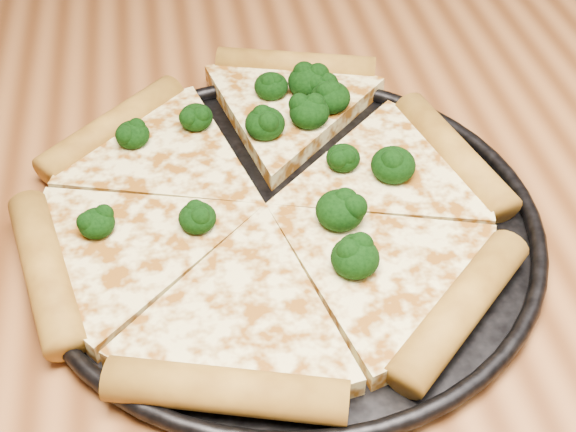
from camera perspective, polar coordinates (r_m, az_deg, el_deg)
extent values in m
cube|color=brown|center=(0.65, 9.29, 0.97)|extent=(1.20, 0.90, 0.04)
cylinder|color=black|center=(0.58, 0.00, -0.93)|extent=(0.36, 0.36, 0.01)
torus|color=black|center=(0.58, 0.00, -0.43)|extent=(0.38, 0.38, 0.01)
cylinder|color=#B8852E|center=(0.64, 11.95, 4.47)|extent=(0.06, 0.15, 0.03)
cylinder|color=#B8852E|center=(0.73, 0.57, 10.87)|extent=(0.15, 0.07, 0.03)
cylinder|color=#B8852E|center=(0.67, -12.62, 6.30)|extent=(0.13, 0.12, 0.03)
cylinder|color=#B8852E|center=(0.56, -17.24, -3.72)|extent=(0.06, 0.15, 0.03)
cylinder|color=#B8852E|center=(0.48, -4.52, -12.54)|extent=(0.15, 0.07, 0.03)
cylinder|color=#B8852E|center=(0.52, 12.46, -6.58)|extent=(0.13, 0.12, 0.03)
ellipsoid|color=black|center=(0.60, 7.66, 3.70)|extent=(0.03, 0.03, 0.03)
ellipsoid|color=black|center=(0.56, -6.61, -0.13)|extent=(0.03, 0.03, 0.02)
ellipsoid|color=black|center=(0.64, -1.68, 6.74)|extent=(0.03, 0.03, 0.02)
ellipsoid|color=black|center=(0.53, 4.90, -3.05)|extent=(0.03, 0.03, 0.02)
ellipsoid|color=black|center=(0.56, 3.81, 0.42)|extent=(0.04, 0.04, 0.03)
ellipsoid|color=black|center=(0.67, 3.11, 8.61)|extent=(0.03, 0.03, 0.03)
ellipsoid|color=black|center=(0.65, -6.71, 7.14)|extent=(0.03, 0.03, 0.02)
ellipsoid|color=black|center=(0.54, 4.97, -2.46)|extent=(0.03, 0.03, 0.02)
ellipsoid|color=black|center=(0.68, -1.24, 9.43)|extent=(0.03, 0.03, 0.02)
ellipsoid|color=black|center=(0.68, 2.51, 9.33)|extent=(0.03, 0.03, 0.02)
ellipsoid|color=black|center=(0.64, -11.24, 5.83)|extent=(0.03, 0.03, 0.02)
ellipsoid|color=black|center=(0.69, 1.53, 9.75)|extent=(0.04, 0.04, 0.03)
ellipsoid|color=black|center=(0.61, 4.03, 4.24)|extent=(0.03, 0.03, 0.02)
ellipsoid|color=black|center=(0.65, 1.56, 7.54)|extent=(0.03, 0.03, 0.03)
ellipsoid|color=black|center=(0.57, -13.75, -0.52)|extent=(0.03, 0.03, 0.02)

